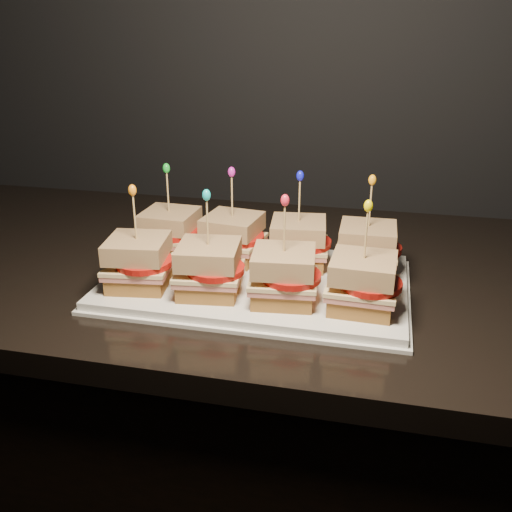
# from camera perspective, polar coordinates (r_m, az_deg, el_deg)

# --- Properties ---
(wall_back) EXTENTS (4.00, 0.04, 2.70)m
(wall_back) POSITION_cam_1_polar(r_m,az_deg,el_deg) (1.42, -16.35, 22.46)
(wall_back) COLOR black
(wall_back) RESTS_ON ground
(cabinet) EXTENTS (2.17, 0.68, 0.90)m
(cabinet) POSITION_cam_1_polar(r_m,az_deg,el_deg) (1.36, -12.64, -18.64)
(cabinet) COLOR black
(cabinet) RESTS_ON ground
(granite_slab) EXTENTS (2.21, 0.72, 0.04)m
(granite_slab) POSITION_cam_1_polar(r_m,az_deg,el_deg) (1.11, -14.66, -0.14)
(granite_slab) COLOR black
(granite_slab) RESTS_ON cabinet
(platter) EXTENTS (0.47, 0.29, 0.02)m
(platter) POSITION_cam_1_polar(r_m,az_deg,el_deg) (0.91, -0.00, -2.68)
(platter) COLOR white
(platter) RESTS_ON granite_slab
(platter_rim) EXTENTS (0.48, 0.30, 0.01)m
(platter_rim) POSITION_cam_1_polar(r_m,az_deg,el_deg) (0.91, -0.00, -3.02)
(platter_rim) COLOR white
(platter_rim) RESTS_ON granite_slab
(sandwich_0_bread_bot) EXTENTS (0.09, 0.09, 0.02)m
(sandwich_0_bread_bot) POSITION_cam_1_polar(r_m,az_deg,el_deg) (1.01, -8.48, 0.93)
(sandwich_0_bread_bot) COLOR brown
(sandwich_0_bread_bot) RESTS_ON platter
(sandwich_0_ham) EXTENTS (0.10, 0.09, 0.01)m
(sandwich_0_ham) POSITION_cam_1_polar(r_m,az_deg,el_deg) (1.00, -8.53, 1.78)
(sandwich_0_ham) COLOR #BB6E62
(sandwich_0_ham) RESTS_ON sandwich_0_bread_bot
(sandwich_0_cheese) EXTENTS (0.10, 0.10, 0.01)m
(sandwich_0_cheese) POSITION_cam_1_polar(r_m,az_deg,el_deg) (1.00, -8.56, 2.16)
(sandwich_0_cheese) COLOR beige
(sandwich_0_cheese) RESTS_ON sandwich_0_ham
(sandwich_0_tomato) EXTENTS (0.09, 0.09, 0.01)m
(sandwich_0_tomato) POSITION_cam_1_polar(r_m,az_deg,el_deg) (0.99, -8.05, 2.39)
(sandwich_0_tomato) COLOR #AB150F
(sandwich_0_tomato) RESTS_ON sandwich_0_cheese
(sandwich_0_bread_top) EXTENTS (0.09, 0.09, 0.03)m
(sandwich_0_bread_top) POSITION_cam_1_polar(r_m,az_deg,el_deg) (0.99, -8.65, 3.62)
(sandwich_0_bread_top) COLOR #5A2C12
(sandwich_0_bread_top) RESTS_ON sandwich_0_tomato
(sandwich_0_pick) EXTENTS (0.00, 0.00, 0.09)m
(sandwich_0_pick) POSITION_cam_1_polar(r_m,az_deg,el_deg) (0.98, -8.80, 6.11)
(sandwich_0_pick) COLOR tan
(sandwich_0_pick) RESTS_ON sandwich_0_bread_top
(sandwich_0_frill) EXTENTS (0.01, 0.01, 0.02)m
(sandwich_0_frill) POSITION_cam_1_polar(r_m,az_deg,el_deg) (0.96, -8.96, 8.67)
(sandwich_0_frill) COLOR green
(sandwich_0_frill) RESTS_ON sandwich_0_pick
(sandwich_1_bread_bot) EXTENTS (0.10, 0.10, 0.02)m
(sandwich_1_bread_bot) POSITION_cam_1_polar(r_m,az_deg,el_deg) (0.97, -2.32, 0.40)
(sandwich_1_bread_bot) COLOR brown
(sandwich_1_bread_bot) RESTS_ON platter
(sandwich_1_ham) EXTENTS (0.11, 0.10, 0.01)m
(sandwich_1_ham) POSITION_cam_1_polar(r_m,az_deg,el_deg) (0.97, -2.34, 1.28)
(sandwich_1_ham) COLOR #BB6E62
(sandwich_1_ham) RESTS_ON sandwich_1_bread_bot
(sandwich_1_cheese) EXTENTS (0.11, 0.10, 0.01)m
(sandwich_1_cheese) POSITION_cam_1_polar(r_m,az_deg,el_deg) (0.97, -2.35, 1.66)
(sandwich_1_cheese) COLOR beige
(sandwich_1_cheese) RESTS_ON sandwich_1_ham
(sandwich_1_tomato) EXTENTS (0.09, 0.09, 0.01)m
(sandwich_1_tomato) POSITION_cam_1_polar(r_m,az_deg,el_deg) (0.95, -1.75, 1.90)
(sandwich_1_tomato) COLOR #AB150F
(sandwich_1_tomato) RESTS_ON sandwich_1_cheese
(sandwich_1_bread_top) EXTENTS (0.10, 0.10, 0.03)m
(sandwich_1_bread_top) POSITION_cam_1_polar(r_m,az_deg,el_deg) (0.96, -2.37, 3.17)
(sandwich_1_bread_top) COLOR #5A2C12
(sandwich_1_bread_top) RESTS_ON sandwich_1_tomato
(sandwich_1_pick) EXTENTS (0.00, 0.00, 0.09)m
(sandwich_1_pick) POSITION_cam_1_polar(r_m,az_deg,el_deg) (0.94, -2.42, 5.75)
(sandwich_1_pick) COLOR tan
(sandwich_1_pick) RESTS_ON sandwich_1_bread_top
(sandwich_1_frill) EXTENTS (0.01, 0.01, 0.02)m
(sandwich_1_frill) POSITION_cam_1_polar(r_m,az_deg,el_deg) (0.93, -2.46, 8.40)
(sandwich_1_frill) COLOR #BF1DA4
(sandwich_1_frill) RESTS_ON sandwich_1_pick
(sandwich_2_bread_bot) EXTENTS (0.10, 0.10, 0.02)m
(sandwich_2_bread_bot) POSITION_cam_1_polar(r_m,az_deg,el_deg) (0.95, 4.19, -0.16)
(sandwich_2_bread_bot) COLOR brown
(sandwich_2_bread_bot) RESTS_ON platter
(sandwich_2_ham) EXTENTS (0.10, 0.10, 0.01)m
(sandwich_2_ham) POSITION_cam_1_polar(r_m,az_deg,el_deg) (0.95, 4.21, 0.72)
(sandwich_2_ham) COLOR #BB6E62
(sandwich_2_ham) RESTS_ON sandwich_2_bread_bot
(sandwich_2_cheese) EXTENTS (0.11, 0.10, 0.01)m
(sandwich_2_cheese) POSITION_cam_1_polar(r_m,az_deg,el_deg) (0.94, 4.22, 1.12)
(sandwich_2_cheese) COLOR beige
(sandwich_2_cheese) RESTS_ON sandwich_2_ham
(sandwich_2_tomato) EXTENTS (0.09, 0.09, 0.01)m
(sandwich_2_tomato) POSITION_cam_1_polar(r_m,az_deg,el_deg) (0.93, 4.91, 1.36)
(sandwich_2_tomato) COLOR #AB150F
(sandwich_2_tomato) RESTS_ON sandwich_2_cheese
(sandwich_2_bread_top) EXTENTS (0.10, 0.10, 0.03)m
(sandwich_2_bread_top) POSITION_cam_1_polar(r_m,az_deg,el_deg) (0.93, 4.27, 2.66)
(sandwich_2_bread_top) COLOR #5A2C12
(sandwich_2_bread_top) RESTS_ON sandwich_2_tomato
(sandwich_2_pick) EXTENTS (0.00, 0.00, 0.09)m
(sandwich_2_pick) POSITION_cam_1_polar(r_m,az_deg,el_deg) (0.92, 4.35, 5.29)
(sandwich_2_pick) COLOR tan
(sandwich_2_pick) RESTS_ON sandwich_2_bread_top
(sandwich_2_frill) EXTENTS (0.01, 0.01, 0.02)m
(sandwich_2_frill) POSITION_cam_1_polar(r_m,az_deg,el_deg) (0.91, 4.44, 8.00)
(sandwich_2_frill) COLOR #1115D9
(sandwich_2_frill) RESTS_ON sandwich_2_pick
(sandwich_3_bread_bot) EXTENTS (0.09, 0.09, 0.02)m
(sandwich_3_bread_bot) POSITION_cam_1_polar(r_m,az_deg,el_deg) (0.94, 10.90, -0.75)
(sandwich_3_bread_bot) COLOR brown
(sandwich_3_bread_bot) RESTS_ON platter
(sandwich_3_ham) EXTENTS (0.10, 0.09, 0.01)m
(sandwich_3_ham) POSITION_cam_1_polar(r_m,az_deg,el_deg) (0.94, 10.97, 0.15)
(sandwich_3_ham) COLOR #BB6E62
(sandwich_3_ham) RESTS_ON sandwich_3_bread_bot
(sandwich_3_cheese) EXTENTS (0.10, 0.09, 0.01)m
(sandwich_3_cheese) POSITION_cam_1_polar(r_m,az_deg,el_deg) (0.94, 11.01, 0.54)
(sandwich_3_cheese) COLOR beige
(sandwich_3_cheese) RESTS_ON sandwich_3_ham
(sandwich_3_tomato) EXTENTS (0.09, 0.09, 0.01)m
(sandwich_3_tomato) POSITION_cam_1_polar(r_m,az_deg,el_deg) (0.93, 11.76, 0.77)
(sandwich_3_tomato) COLOR #AB150F
(sandwich_3_tomato) RESTS_ON sandwich_3_cheese
(sandwich_3_bread_top) EXTENTS (0.09, 0.09, 0.03)m
(sandwich_3_bread_top) POSITION_cam_1_polar(r_m,az_deg,el_deg) (0.93, 11.13, 2.09)
(sandwich_3_bread_top) COLOR #5A2C12
(sandwich_3_bread_top) RESTS_ON sandwich_3_tomato
(sandwich_3_pick) EXTENTS (0.00, 0.00, 0.09)m
(sandwich_3_pick) POSITION_cam_1_polar(r_m,az_deg,el_deg) (0.91, 11.34, 4.73)
(sandwich_3_pick) COLOR tan
(sandwich_3_pick) RESTS_ON sandwich_3_bread_top
(sandwich_3_frill) EXTENTS (0.01, 0.01, 0.02)m
(sandwich_3_frill) POSITION_cam_1_polar(r_m,az_deg,el_deg) (0.90, 11.56, 7.46)
(sandwich_3_frill) COLOR #FA9E14
(sandwich_3_frill) RESTS_ON sandwich_3_pick
(sandwich_4_bread_bot) EXTENTS (0.10, 0.10, 0.02)m
(sandwich_4_bread_bot) POSITION_cam_1_polar(r_m,az_deg,el_deg) (0.89, -11.54, -2.18)
(sandwich_4_bread_bot) COLOR brown
(sandwich_4_bread_bot) RESTS_ON platter
(sandwich_4_ham) EXTENTS (0.11, 0.10, 0.01)m
(sandwich_4_ham) POSITION_cam_1_polar(r_m,az_deg,el_deg) (0.89, -11.62, -1.25)
(sandwich_4_ham) COLOR #BB6E62
(sandwich_4_ham) RESTS_ON sandwich_4_bread_bot
(sandwich_4_cheese) EXTENTS (0.11, 0.11, 0.01)m
(sandwich_4_cheese) POSITION_cam_1_polar(r_m,az_deg,el_deg) (0.88, -11.65, -0.83)
(sandwich_4_cheese) COLOR beige
(sandwich_4_cheese) RESTS_ON sandwich_4_ham
(sandwich_4_tomato) EXTENTS (0.09, 0.09, 0.01)m
(sandwich_4_tomato) POSITION_cam_1_polar(r_m,az_deg,el_deg) (0.87, -11.13, -0.60)
(sandwich_4_tomato) COLOR #AB150F
(sandwich_4_tomato) RESTS_ON sandwich_4_cheese
(sandwich_4_bread_top) EXTENTS (0.10, 0.10, 0.03)m
(sandwich_4_bread_top) POSITION_cam_1_polar(r_m,az_deg,el_deg) (0.87, -11.79, 0.79)
(sandwich_4_bread_top) COLOR #5A2C12
(sandwich_4_bread_top) RESTS_ON sandwich_4_tomato
(sandwich_4_pick) EXTENTS (0.00, 0.00, 0.09)m
(sandwich_4_pick) POSITION_cam_1_polar(r_m,az_deg,el_deg) (0.86, -12.02, 3.57)
(sandwich_4_pick) COLOR tan
(sandwich_4_pick) RESTS_ON sandwich_4_bread_top
(sandwich_4_frill) EXTENTS (0.01, 0.01, 0.02)m
(sandwich_4_frill) POSITION_cam_1_polar(r_m,az_deg,el_deg) (0.85, -12.27, 6.46)
(sandwich_4_frill) COLOR orange
(sandwich_4_frill) RESTS_ON sandwich_4_pick
(sandwich_5_bread_bot) EXTENTS (0.10, 0.10, 0.02)m
(sandwich_5_bread_bot) POSITION_cam_1_polar(r_m,az_deg,el_deg) (0.86, -4.67, -2.92)
(sandwich_5_bread_bot) COLOR brown
(sandwich_5_bread_bot) RESTS_ON platter
(sandwich_5_ham) EXTENTS (0.10, 0.10, 0.01)m
(sandwich_5_ham) POSITION_cam_1_polar(r_m,az_deg,el_deg) (0.85, -4.70, -1.95)
(sandwich_5_ham) COLOR #BB6E62
(sandwich_5_ham) RESTS_ON sandwich_5_bread_bot
(sandwich_5_cheese) EXTENTS (0.11, 0.10, 0.01)m
(sandwich_5_cheese) POSITION_cam_1_polar(r_m,az_deg,el_deg) (0.85, -4.72, -1.52)
(sandwich_5_cheese) COLOR beige
(sandwich_5_cheese) RESTS_ON sandwich_5_ham
(sandwich_5_tomato) EXTENTS (0.09, 0.09, 0.01)m
(sandwich_5_tomato) POSITION_cam_1_polar(r_m,az_deg,el_deg) (0.83, -4.07, -1.29)
(sandwich_5_tomato) COLOR #AB150F
(sandwich_5_tomato) RESTS_ON sandwich_5_cheese
(sandwich_5_bread_top) EXTENTS (0.10, 0.10, 0.03)m
(sandwich_5_bread_top) POSITION_cam_1_polar(r_m,az_deg,el_deg) (0.84, -4.77, 0.17)
(sandwich_5_bread_top) COLOR #5A2C12
(sandwich_5_bread_top) RESTS_ON sandwich_5_tomato
(sandwich_5_pick) EXTENTS (0.00, 0.00, 0.09)m
(sandwich_5_pick) POSITION_cam_1_polar(r_m,az_deg,el_deg) (0.82, -4.87, 3.07)
(sandwich_5_pick) COLOR tan
(sandwich_5_pick) RESTS_ON sandwich_5_bread_top
(sandwich_5_frill) EXTENTS (0.01, 0.01, 0.02)m
(sandwich_5_frill) POSITION_cam_1_polar(r_m,az_deg,el_deg) (0.81, -4.98, 6.09)
(sandwich_5_frill) COLOR #11B6B7
(sandwich_5_frill) RESTS_ON sandwich_5_pick
(sandwich_6_bread_bot) EXTENTS (0.09, 0.09, 0.02)m
(sandwich_6_bread_bot) POSITION_cam_1_polar(r_m,az_deg,el_deg) (0.83, 2.73, -3.66)
(sandwich_6_bread_bot) COLOR brown
(sandwich_6_bread_bot) RESTS_ON platter
(sandwich_6_ham) EXTENTS (0.10, 0.10, 0.01)m
(sandwich_6_ham) POSITION_cam_1_polar(r_m,az_deg,el_deg) (0.82, 2.75, -2.67)
(sandwich_6_ham) COLOR #BB6E62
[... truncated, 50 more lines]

